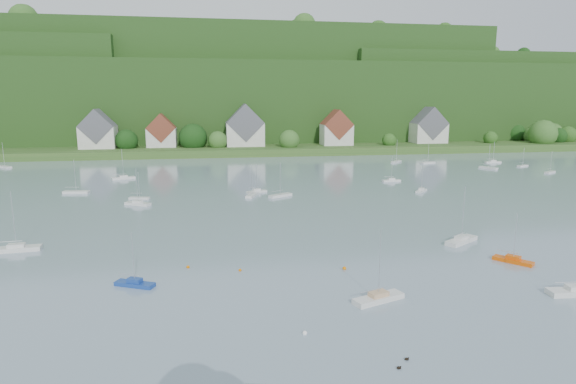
{
  "coord_description": "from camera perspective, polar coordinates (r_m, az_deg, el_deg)",
  "views": [
    {
      "loc": [
        -9.8,
        -17.99,
        22.05
      ],
      "look_at": [
        5.35,
        75.0,
        4.0
      ],
      "focal_mm": 29.67,
      "sensor_mm": 36.0,
      "label": 1
    }
  ],
  "objects": [
    {
      "name": "mooring_buoy_1",
      "position": [
        47.71,
        2.02,
        -16.69
      ],
      "size": [
        0.48,
        0.48,
        0.48
      ],
      "primitive_type": "sphere",
      "color": "white",
      "rests_on": "ground"
    },
    {
      "name": "near_sailboat_3",
      "position": [
        80.39,
        20.07,
        -5.41
      ],
      "size": [
        6.73,
        5.18,
        9.12
      ],
      "rotation": [
        0.0,
        0.0,
        0.56
      ],
      "color": "silver",
      "rests_on": "ground"
    },
    {
      "name": "forested_ridge",
      "position": [
        286.74,
        -7.35,
        10.93
      ],
      "size": [
        620.0,
        181.22,
        69.89
      ],
      "color": "#183912",
      "rests_on": "ground"
    },
    {
      "name": "near_sailboat_6",
      "position": [
        82.1,
        -29.75,
        -5.87
      ],
      "size": [
        6.84,
        2.49,
        9.04
      ],
      "rotation": [
        0.0,
        0.0,
        0.09
      ],
      "color": "silver",
      "rests_on": "ground"
    },
    {
      "name": "near_sailboat_4",
      "position": [
        65.32,
        31.27,
        -10.1
      ],
      "size": [
        6.71,
        2.34,
        8.9
      ],
      "rotation": [
        0.0,
        0.0,
        -0.08
      ],
      "color": "silver",
      "rests_on": "ground"
    },
    {
      "name": "mooring_buoy_3",
      "position": [
        66.07,
        -11.89,
        -8.89
      ],
      "size": [
        0.45,
        0.45,
        0.45
      ],
      "primitive_type": "sphere",
      "color": "orange",
      "rests_on": "ground"
    },
    {
      "name": "village_building_3",
      "position": [
        211.59,
        5.82,
        7.37
      ],
      "size": [
        13.0,
        10.4,
        15.5
      ],
      "color": "beige",
      "rests_on": "far_shore_strip"
    },
    {
      "name": "village_building_2",
      "position": [
        206.85,
        -5.18,
        7.54
      ],
      "size": [
        16.0,
        11.44,
        18.0
      ],
      "color": "beige",
      "rests_on": "far_shore_strip"
    },
    {
      "name": "near_sailboat_1",
      "position": [
        61.44,
        -17.9,
        -10.34
      ],
      "size": [
        5.09,
        3.39,
        6.71
      ],
      "rotation": [
        0.0,
        0.0,
        -0.44
      ],
      "color": "navy",
      "rests_on": "ground"
    },
    {
      "name": "near_sailboat_2",
      "position": [
        55.4,
        10.79,
        -12.31
      ],
      "size": [
        6.4,
        3.75,
        8.34
      ],
      "rotation": [
        0.0,
        0.0,
        0.35
      ],
      "color": "silver",
      "rests_on": "ground"
    },
    {
      "name": "mooring_buoy_0",
      "position": [
        63.93,
        -5.77,
        -9.39
      ],
      "size": [
        0.4,
        0.4,
        0.4
      ],
      "primitive_type": "sphere",
      "color": "orange",
      "rests_on": "ground"
    },
    {
      "name": "far_shore_strip",
      "position": [
        219.17,
        -6.68,
        5.39
      ],
      "size": [
        600.0,
        60.0,
        3.0
      ],
      "primitive_type": "cube",
      "color": "#315921",
      "rests_on": "ground"
    },
    {
      "name": "village_building_4",
      "position": [
        231.03,
        16.49,
        7.31
      ],
      "size": [
        15.0,
        10.4,
        16.5
      ],
      "color": "beige",
      "rests_on": "far_shore_strip"
    },
    {
      "name": "mooring_buoy_2",
      "position": [
        64.63,
        6.77,
        -9.18
      ],
      "size": [
        0.49,
        0.49,
        0.49
      ],
      "primitive_type": "sphere",
      "color": "orange",
      "rests_on": "ground"
    },
    {
      "name": "near_sailboat_5",
      "position": [
        73.56,
        25.37,
        -7.35
      ],
      "size": [
        4.38,
        5.0,
        7.05
      ],
      "rotation": [
        0.0,
        0.0,
        -0.9
      ],
      "color": "#E05106",
      "rests_on": "ground"
    },
    {
      "name": "far_sailboat_cluster",
      "position": [
        138.1,
        0.52,
        1.82
      ],
      "size": [
        179.35,
        72.72,
        8.71
      ],
      "color": "silver",
      "rests_on": "ground"
    },
    {
      "name": "duck_pair",
      "position": [
        44.12,
        13.61,
        -19.33
      ],
      "size": [
        1.62,
        1.45,
        0.29
      ],
      "color": "black",
      "rests_on": "ground"
    },
    {
      "name": "village_building_0",
      "position": [
        210.29,
        -21.8,
        6.66
      ],
      "size": [
        14.0,
        10.4,
        16.0
      ],
      "color": "beige",
      "rests_on": "far_shore_strip"
    },
    {
      "name": "village_building_1",
      "position": [
        208.39,
        -14.91,
        6.83
      ],
      "size": [
        12.0,
        9.36,
        14.0
      ],
      "color": "beige",
      "rests_on": "far_shore_strip"
    }
  ]
}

